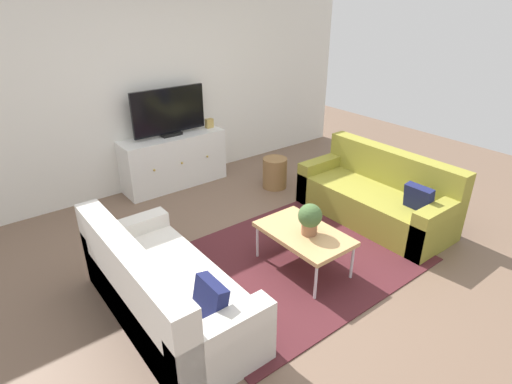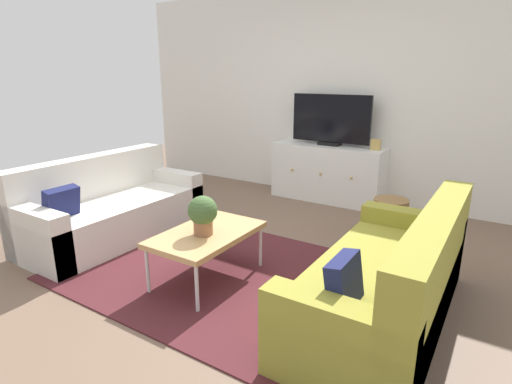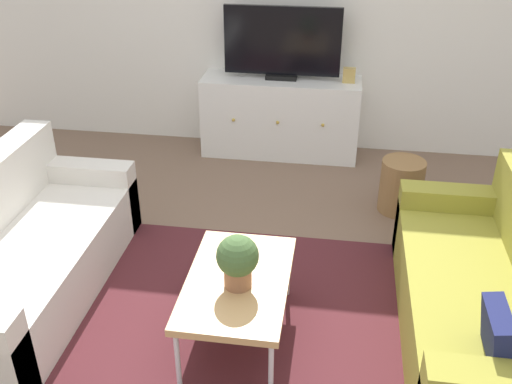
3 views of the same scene
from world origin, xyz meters
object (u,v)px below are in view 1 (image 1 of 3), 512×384
(coffee_table, at_px, (304,234))
(flat_screen_tv, at_px, (169,112))
(couch_left_side, at_px, (160,294))
(potted_plant, at_px, (310,218))
(mantel_clock, at_px, (209,123))
(wicker_basket, at_px, (275,173))
(tv_console, at_px, (174,161))
(couch_right_side, at_px, (379,197))

(coffee_table, bearing_deg, flat_screen_tv, 91.17)
(couch_left_side, height_order, coffee_table, couch_left_side)
(potted_plant, xyz_separation_m, mantel_clock, (0.54, 2.62, 0.21))
(couch_left_side, relative_size, wicker_basket, 4.27)
(couch_left_side, height_order, mantel_clock, mantel_clock)
(couch_left_side, distance_m, flat_screen_tv, 2.88)
(potted_plant, bearing_deg, coffee_table, 102.88)
(tv_console, bearing_deg, couch_right_side, -58.11)
(couch_right_side, height_order, potted_plant, couch_right_side)
(potted_plant, bearing_deg, flat_screen_tv, 91.42)
(couch_right_side, distance_m, flat_screen_tv, 2.92)
(coffee_table, bearing_deg, couch_right_side, 7.49)
(couch_right_side, relative_size, flat_screen_tv, 1.76)
(flat_screen_tv, bearing_deg, mantel_clock, -1.90)
(couch_right_side, bearing_deg, mantel_clock, 110.20)
(potted_plant, height_order, tv_console, tv_console)
(coffee_table, distance_m, wicker_basket, 1.93)
(wicker_basket, bearing_deg, couch_right_side, -74.28)
(potted_plant, relative_size, flat_screen_tv, 0.30)
(couch_left_side, distance_m, mantel_clock, 3.15)
(mantel_clock, bearing_deg, tv_console, -180.00)
(couch_right_side, bearing_deg, flat_screen_tv, 121.68)
(mantel_clock, bearing_deg, potted_plant, -101.64)
(couch_right_side, distance_m, potted_plant, 1.47)
(couch_right_side, xyz_separation_m, wicker_basket, (-0.41, 1.45, -0.06))
(couch_right_side, relative_size, mantel_clock, 14.05)
(couch_left_side, relative_size, couch_right_side, 1.00)
(flat_screen_tv, bearing_deg, coffee_table, -88.83)
(couch_left_side, xyz_separation_m, potted_plant, (1.46, -0.24, 0.32))
(potted_plant, xyz_separation_m, wicker_basket, (1.00, 1.69, -0.38))
(couch_left_side, height_order, potted_plant, couch_left_side)
(couch_right_side, xyz_separation_m, coffee_table, (-1.43, -0.19, 0.11))
(coffee_table, xyz_separation_m, potted_plant, (0.01, -0.05, 0.20))
(flat_screen_tv, height_order, wicker_basket, flat_screen_tv)
(flat_screen_tv, bearing_deg, potted_plant, -88.58)
(coffee_table, bearing_deg, wicker_basket, 58.14)
(mantel_clock, bearing_deg, couch_right_side, -69.80)
(couch_right_side, height_order, flat_screen_tv, flat_screen_tv)
(couch_left_side, xyz_separation_m, coffee_table, (1.44, -0.19, 0.11))
(couch_left_side, height_order, flat_screen_tv, flat_screen_tv)
(couch_right_side, bearing_deg, tv_console, 121.89)
(couch_right_side, xyz_separation_m, flat_screen_tv, (-1.48, 2.39, 0.78))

